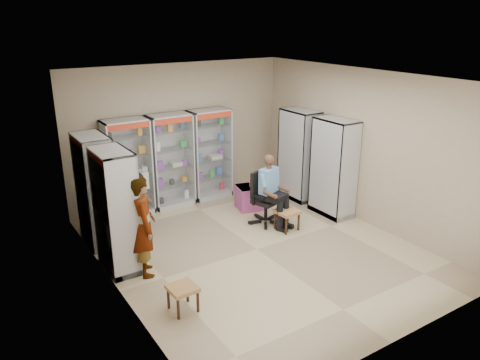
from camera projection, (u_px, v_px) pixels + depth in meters
floor at (257, 249)px, 8.30m from camera, size 6.00×6.00×0.00m
room_shell at (258, 142)px, 7.65m from camera, size 5.02×6.02×3.01m
cabinet_back_left at (128, 168)px, 9.47m from camera, size 0.90×0.50×2.00m
cabinet_back_mid at (171, 161)px, 9.96m from camera, size 0.90×0.50×2.00m
cabinet_back_right at (210, 154)px, 10.44m from camera, size 0.90×0.50×2.00m
cabinet_right_far at (299, 155)px, 10.37m from camera, size 0.90×0.50×2.00m
cabinet_right_near at (334, 168)px, 9.50m from camera, size 0.90×0.50×2.00m
cabinet_left_far at (96, 190)px, 8.26m from camera, size 0.90×0.50×2.00m
cabinet_left_near at (116, 211)px, 7.39m from camera, size 0.90×0.50×2.00m
wooden_chair at (131, 206)px, 8.94m from camera, size 0.42×0.42×0.94m
seated_customer at (131, 198)px, 8.83m from camera, size 0.44×0.60×1.34m
office_chair at (266, 198)px, 9.19m from camera, size 0.73×0.73×1.06m
seated_shopkeeper at (268, 192)px, 9.10m from camera, size 0.62×0.72×1.35m
pink_trunk at (250, 197)px, 9.99m from camera, size 0.62×0.61×0.50m
tea_glass at (251, 184)px, 9.86m from camera, size 0.07×0.07×0.10m
woven_stool_a at (287, 220)px, 9.01m from camera, size 0.43×0.43×0.40m
woven_stool_b at (183, 298)px, 6.53m from camera, size 0.39×0.39×0.38m
standing_man at (143, 226)px, 7.27m from camera, size 0.51×0.67×1.65m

